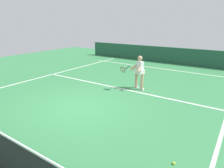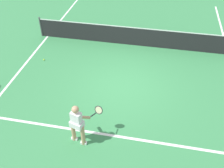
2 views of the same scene
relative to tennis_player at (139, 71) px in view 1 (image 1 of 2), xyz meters
name	(u,v)px [view 1 (image 1 of 2)]	position (x,y,z in m)	size (l,w,h in m)	color
ground_plane	(78,107)	(0.87, 3.09, -0.85)	(26.55, 26.55, 0.00)	#38844C
court_back_wall	(170,55)	(0.87, -6.82, -0.25)	(14.18, 0.24, 1.19)	#23513D
baseline_marking	(158,68)	(0.87, -4.62, -0.84)	(10.18, 0.10, 0.01)	white
service_line_marking	(117,88)	(0.87, 0.42, -0.84)	(9.18, 0.10, 0.01)	white
sideline_left_marking	(217,150)	(-3.72, 3.09, -0.84)	(0.10, 18.42, 0.01)	white
sideline_right_marking	(10,85)	(5.47, 3.09, -0.84)	(0.10, 18.42, 0.01)	white
tennis_player	(139,71)	(0.00, 0.00, 0.00)	(0.96, 0.88, 1.55)	tan
tennis_ball_near	(174,163)	(-3.01, 4.18, -0.81)	(0.07, 0.07, 0.07)	#D1E533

